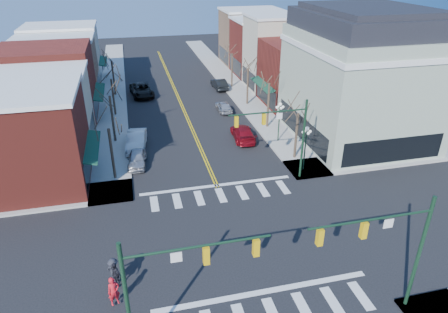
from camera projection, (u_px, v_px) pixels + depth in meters
ground at (242, 243)px, 27.23m from camera, size 160.00×160.00×0.00m
sidewalk_left at (112, 138)px, 42.72m from camera, size 3.50×70.00×0.15m
sidewalk_right at (267, 123)px, 46.39m from camera, size 3.50×70.00×0.15m
bldg_left_brick_a at (20, 142)px, 32.38m from camera, size 10.00×8.50×8.00m
bldg_left_stucco_a at (37, 112)px, 39.22m from camera, size 10.00×7.00×7.50m
bldg_left_brick_b at (48, 84)px, 45.94m from camera, size 10.00×9.00×8.50m
bldg_left_tan at (58, 70)px, 53.25m from camera, size 10.00×7.50×7.80m
bldg_left_stucco_b at (64, 55)px, 59.89m from camera, size 10.00×8.00×8.20m
bldg_right_brick_a at (304, 74)px, 51.02m from camera, size 10.00×8.50×8.00m
bldg_right_stucco at (282, 53)px, 57.30m from camera, size 10.00×7.00×10.00m
bldg_right_brick_b at (265, 48)px, 64.14m from camera, size 10.00×8.00×8.50m
bldg_right_tan at (251, 37)px, 70.97m from camera, size 10.00×8.00×9.00m
victorian_corner at (361, 76)px, 40.27m from camera, size 12.25×14.25×13.30m
traffic_mast_near_left at (168, 282)px, 17.53m from camera, size 6.60×0.28×7.20m
traffic_mast_near_right at (391, 244)px, 19.85m from camera, size 6.60×0.28×7.20m
traffic_mast_far_right at (283, 130)px, 32.69m from camera, size 6.60×0.28×7.20m
lamppost_corner at (306, 141)px, 34.99m from camera, size 0.36×0.36×4.33m
lamppost_midblock at (279, 115)px, 40.63m from camera, size 0.36×0.36×4.33m
tree_left_a at (112, 155)px, 33.95m from camera, size 0.24×0.24×4.76m
tree_left_b at (113, 119)px, 40.83m from camera, size 0.24×0.24×5.04m
tree_left_c at (113, 98)px, 47.88m from camera, size 0.24×0.24×4.55m
tree_left_d at (114, 78)px, 54.74m from camera, size 0.24×0.24×4.90m
tree_right_a at (296, 137)px, 37.50m from camera, size 0.24×0.24×4.62m
tree_right_b at (268, 106)px, 44.31m from camera, size 0.24×0.24×5.18m
tree_right_c at (248, 87)px, 51.33m from camera, size 0.24×0.24×4.83m
tree_right_d at (232, 71)px, 58.24m from camera, size 0.24×0.24×4.97m
car_left_near at (137, 158)px, 37.04m from camera, size 2.03×4.17×1.37m
car_left_mid at (136, 141)px, 40.20m from camera, size 2.39×5.23×1.66m
car_left_far at (142, 90)px, 55.35m from camera, size 3.40×6.24×1.66m
car_right_near at (243, 133)px, 42.20m from camera, size 2.41×5.17×1.46m
car_right_mid at (224, 106)px, 49.82m from camera, size 1.65×3.91×1.32m
car_right_far at (219, 84)px, 58.25m from camera, size 1.82×4.62×1.50m
pedestrian_red_a at (114, 291)px, 21.88m from camera, size 0.77×0.63×1.82m
pedestrian_dark_a at (115, 274)px, 23.18m from camera, size 0.92×1.00×1.64m
pedestrian_dark_b at (114, 270)px, 23.46m from camera, size 1.20×1.17×1.65m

